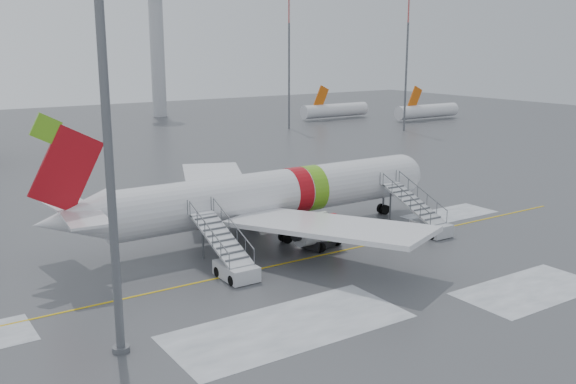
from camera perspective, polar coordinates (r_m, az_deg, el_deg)
ground at (r=47.58m, az=-0.58°, el=-5.95°), size 260.00×260.00×0.00m
airliner at (r=52.19m, az=-2.08°, el=-0.34°), size 35.03×32.97×11.18m
airstair_fwd at (r=54.95m, az=12.05°, el=-2.47°), size 2.05×7.70×3.48m
airstair_aft at (r=44.16m, az=-5.11°, el=-6.07°), size 2.05×7.70×3.48m
pushback_tug at (r=49.97m, az=2.84°, el=-4.11°), size 3.37×2.91×1.73m
light_mast_near at (r=31.58m, az=-16.04°, el=9.32°), size 1.20×1.20×26.56m
control_tower at (r=143.54m, az=-11.63°, el=14.07°), size 6.40×6.40×30.00m
light_mast_far_ne at (r=119.89m, az=0.09°, el=12.23°), size 1.20×1.20×24.25m
light_mast_far_e at (r=119.00m, az=10.53°, el=12.02°), size 1.20×1.20×24.25m
distant_aircraft at (r=134.76m, az=6.93°, el=6.33°), size 35.00×18.00×8.00m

